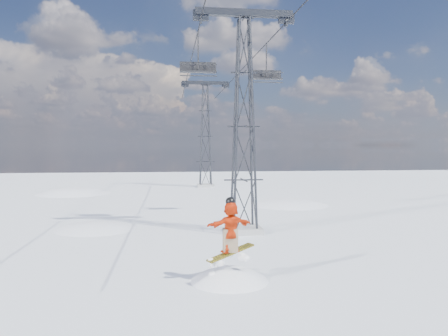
{
  "coord_description": "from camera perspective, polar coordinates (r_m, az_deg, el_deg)",
  "views": [
    {
      "loc": [
        -2.94,
        -14.21,
        4.55
      ],
      "look_at": [
        -0.71,
        4.03,
        3.58
      ],
      "focal_mm": 35.0,
      "sensor_mm": 36.0,
      "label": 1
    }
  ],
  "objects": [
    {
      "name": "ground",
      "position": [
        15.21,
        4.66,
        -14.4
      ],
      "size": [
        120.0,
        120.0,
        0.0
      ],
      "primitive_type": "plane",
      "color": "white",
      "rests_on": "ground"
    },
    {
      "name": "snow_terrain",
      "position": [
        38.21,
        -9.73,
        -18.75
      ],
      "size": [
        39.0,
        37.0,
        22.0
      ],
      "color": "white",
      "rests_on": "ground"
    },
    {
      "name": "haul_cables",
      "position": [
        34.5,
        -0.64,
        13.53
      ],
      "size": [
        4.46,
        51.0,
        0.06
      ],
      "color": "black",
      "rests_on": "ground"
    },
    {
      "name": "lift_chair_near",
      "position": [
        24.89,
        -3.4,
        12.9
      ],
      "size": [
        2.04,
        0.59,
        2.53
      ],
      "color": "black",
      "rests_on": "ground"
    },
    {
      "name": "snowboarder_jump",
      "position": [
        15.67,
        0.72,
        -20.21
      ],
      "size": [
        4.4,
        4.4,
        6.81
      ],
      "color": "white",
      "rests_on": "ground"
    },
    {
      "name": "lift_tower_near",
      "position": [
        22.55,
        2.6,
        5.34
      ],
      "size": [
        5.2,
        1.8,
        11.43
      ],
      "color": "#999999",
      "rests_on": "ground"
    },
    {
      "name": "lift_chair_mid",
      "position": [
        27.93,
        5.52,
        11.93
      ],
      "size": [
        1.98,
        0.57,
        2.45
      ],
      "color": "black",
      "rests_on": "ground"
    },
    {
      "name": "lift_tower_far",
      "position": [
        47.37,
        -2.44,
        4.11
      ],
      "size": [
        5.2,
        1.8,
        11.43
      ],
      "color": "#999999",
      "rests_on": "ground"
    }
  ]
}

